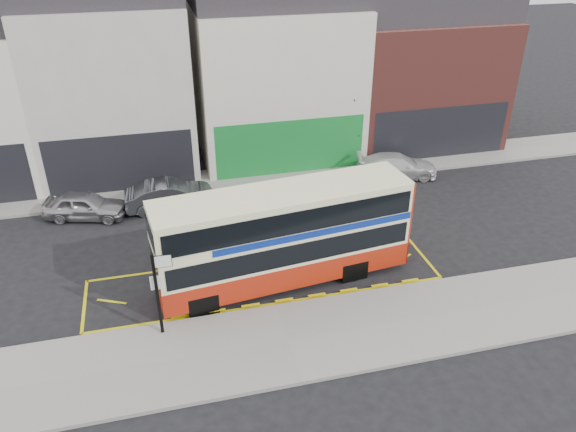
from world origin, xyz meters
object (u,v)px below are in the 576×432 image
object	(u,v)px
car_silver	(85,206)
street_tree_right	(352,103)
double_decker_bus	(284,235)
car_grey	(170,195)
car_white	(397,166)
bus_stop_post	(158,287)

from	to	relation	value
car_silver	street_tree_right	xyz separation A→B (m)	(14.52, 3.19, 2.91)
street_tree_right	double_decker_bus	bearing A→B (deg)	-121.61
car_grey	car_white	size ratio (longest dim) A/B	0.98
double_decker_bus	bus_stop_post	bearing A→B (deg)	-162.69
car_white	street_tree_right	bearing A→B (deg)	50.44
car_silver	car_white	xyz separation A→B (m)	(16.43, 0.71, -0.02)
double_decker_bus	bus_stop_post	distance (m)	5.37
bus_stop_post	car_white	xyz separation A→B (m)	(13.27, 10.19, -1.45)
street_tree_right	bus_stop_post	bearing A→B (deg)	-131.88
car_silver	car_white	bearing A→B (deg)	-72.29
bus_stop_post	car_silver	bearing A→B (deg)	110.03
street_tree_right	car_white	bearing A→B (deg)	-52.38
car_silver	car_grey	bearing A→B (deg)	-74.08
bus_stop_post	car_white	bearing A→B (deg)	39.12
bus_stop_post	car_white	size ratio (longest dim) A/B	0.74
double_decker_bus	car_white	size ratio (longest dim) A/B	2.31
bus_stop_post	car_silver	size ratio (longest dim) A/B	0.84
car_grey	street_tree_right	distance (m)	11.34
car_grey	bus_stop_post	bearing A→B (deg)	172.95
bus_stop_post	car_grey	distance (m)	9.67
bus_stop_post	street_tree_right	size ratio (longest dim) A/B	0.62
double_decker_bus	car_white	xyz separation A→B (m)	(8.36, 8.00, -1.46)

